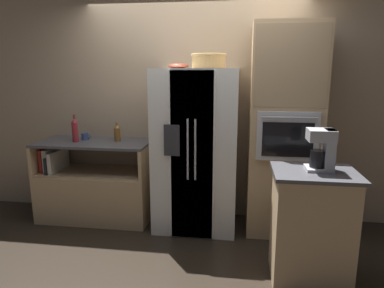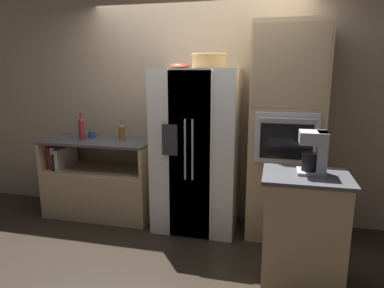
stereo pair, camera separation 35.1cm
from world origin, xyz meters
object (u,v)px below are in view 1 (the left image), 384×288
Objects in this scene: fruit_bowl at (178,66)px; coffee_maker at (323,148)px; wall_oven at (284,132)px; wicker_basket at (209,60)px; refrigerator at (196,150)px; mug at (85,136)px; bottle_short at (117,133)px; bottle_tall at (75,130)px.

coffee_maker is (1.34, -0.96, -0.66)m from fruit_bowl.
wall_oven reaches higher than fruit_bowl.
wicker_basket is 1.49m from coffee_maker.
fruit_bowl is at bearing 156.30° from refrigerator.
wall_oven is 2.29m from mug.
bottle_short is at bearing 172.16° from wicker_basket.
wicker_basket is 1.68× the size of bottle_short.
bottle_short is 0.65× the size of coffee_maker.
bottle_short is (0.47, 0.11, -0.04)m from bottle_tall.
wall_oven is 1.09m from wicker_basket.
bottle_tall is 0.17m from mug.
wall_oven is at bearing -2.34° from mug.
refrigerator is at bearing -5.70° from mug.
refrigerator reaches higher than mug.
mug is at bearing 158.03° from coffee_maker.
bottle_tall is 0.48m from bottle_short.
fruit_bowl reaches higher than refrigerator.
fruit_bowl reaches higher than bottle_short.
wall_oven is 6.63× the size of coffee_maker.
wall_oven is (0.93, 0.04, 0.23)m from refrigerator.
refrigerator is 7.67× the size of fruit_bowl.
wall_oven is 6.05× the size of wicker_basket.
coffee_maker is at bearing -37.43° from refrigerator.
fruit_bowl is 1.06m from bottle_short.
coffee_maker is (2.49, -1.00, 0.16)m from mug.
bottle_tall is (-1.54, 0.04, -0.78)m from wicker_basket.
wicker_basket is at bearing -12.18° from refrigerator.
bottle_short is 0.41m from mug.
coffee_maker is (2.55, -0.88, 0.07)m from bottle_tall.
coffee_maker reaches higher than bottle_tall.
refrigerator is 1.43m from bottle_tall.
wicker_basket is at bearing 140.06° from coffee_maker.
mug is at bearing 64.41° from bottle_tall.
wall_oven is 19.39× the size of mug.
wicker_basket is (-0.80, -0.07, 0.74)m from wall_oven.
bottle_short is 2.31m from coffee_maker.
bottle_tall is 2.70m from coffee_maker.
bottle_tall is 0.95× the size of coffee_maker.
refrigerator is 0.94m from fruit_bowl.
wicker_basket reaches higher than bottle_short.
wall_oven is 1.33m from fruit_bowl.
wicker_basket is 1.16× the size of bottle_tall.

